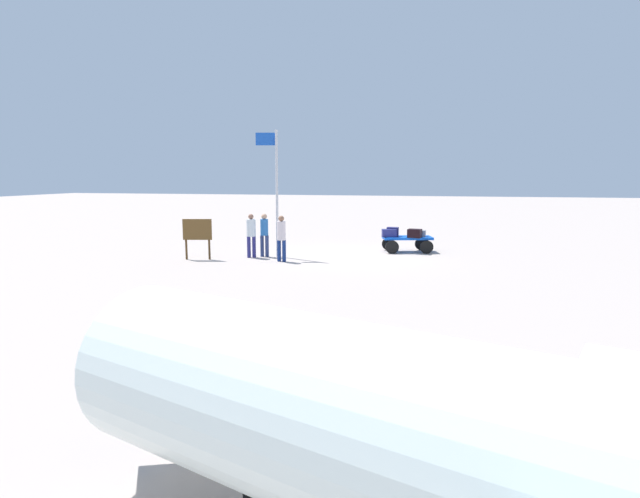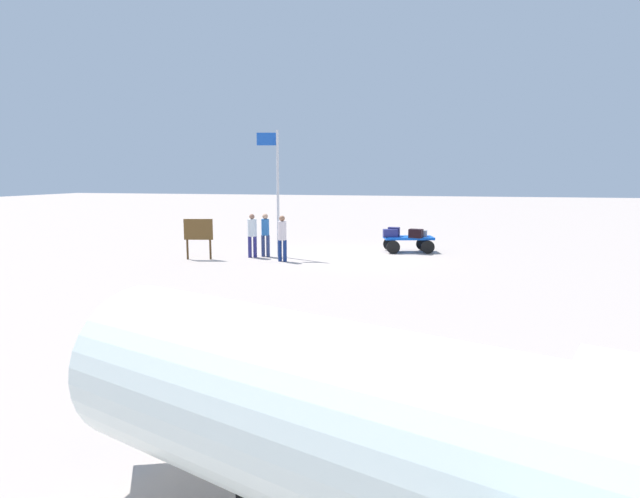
{
  "view_description": "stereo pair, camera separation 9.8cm",
  "coord_description": "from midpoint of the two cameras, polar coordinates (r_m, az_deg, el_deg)",
  "views": [
    {
      "loc": [
        -3.25,
        20.14,
        3.18
      ],
      "look_at": [
        -0.0,
        6.0,
        1.1
      ],
      "focal_mm": 29.08,
      "sensor_mm": 36.0,
      "label": 1
    },
    {
      "loc": [
        -3.35,
        20.12,
        3.18
      ],
      "look_at": [
        -0.0,
        6.0,
        1.1
      ],
      "focal_mm": 29.08,
      "sensor_mm": 36.0,
      "label": 2
    }
  ],
  "objects": [
    {
      "name": "flagpole",
      "position": [
        20.16,
        -5.12,
        7.1
      ],
      "size": [
        0.85,
        0.2,
        4.87
      ],
      "color": "silver",
      "rests_on": "ground"
    },
    {
      "name": "suitcase_tan",
      "position": [
        21.52,
        7.49,
        1.75
      ],
      "size": [
        0.65,
        0.46,
        0.32
      ],
      "color": "navy",
      "rests_on": "luggage_cart"
    },
    {
      "name": "suitcase_grey",
      "position": [
        21.43,
        10.25,
        1.7
      ],
      "size": [
        0.6,
        0.49,
        0.35
      ],
      "color": "black",
      "rests_on": "luggage_cart"
    },
    {
      "name": "worker_supervisor",
      "position": [
        20.3,
        -6.28,
        1.84
      ],
      "size": [
        0.34,
        0.31,
        1.69
      ],
      "color": "navy",
      "rests_on": "ground"
    },
    {
      "name": "luggage_cart",
      "position": [
        21.79,
        9.39,
        0.87
      ],
      "size": [
        2.18,
        1.53,
        0.65
      ],
      "color": "blue",
      "rests_on": "ground"
    },
    {
      "name": "signboard",
      "position": [
        20.05,
        -13.48,
        1.76
      ],
      "size": [
        1.08,
        0.29,
        1.54
      ],
      "color": "#4C3319",
      "rests_on": "ground"
    },
    {
      "name": "worker_lead",
      "position": [
        19.1,
        -4.41,
        1.48
      ],
      "size": [
        0.34,
        0.34,
        1.7
      ],
      "color": "navy",
      "rests_on": "ground"
    },
    {
      "name": "worker_trailing",
      "position": [
        20.17,
        -7.72,
        1.85
      ],
      "size": [
        0.47,
        0.47,
        1.69
      ],
      "color": "navy",
      "rests_on": "ground"
    },
    {
      "name": "ground_plane",
      "position": [
        20.64,
        3.59,
        -0.72
      ],
      "size": [
        120.0,
        120.0,
        0.0
      ],
      "primitive_type": "plane",
      "color": "#B3A398"
    },
    {
      "name": "suitcase_dark",
      "position": [
        21.87,
        10.59,
        1.72
      ],
      "size": [
        0.65,
        0.33,
        0.27
      ],
      "color": "gray",
      "rests_on": "luggage_cart"
    },
    {
      "name": "airplane_near",
      "position": [
        3.9,
        25.92,
        -22.5
      ],
      "size": [
        9.69,
        5.05,
        3.23
      ],
      "color": "white",
      "rests_on": "ground"
    },
    {
      "name": "suitcase_maroon",
      "position": [
        21.79,
        7.87,
        1.89
      ],
      "size": [
        0.49,
        0.36,
        0.37
      ],
      "color": "navy",
      "rests_on": "luggage_cart"
    }
  ]
}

